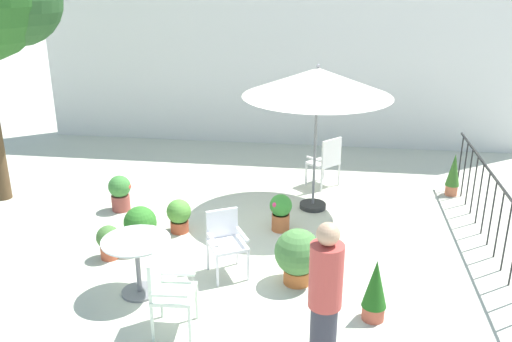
{
  "coord_description": "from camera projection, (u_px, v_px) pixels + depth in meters",
  "views": [
    {
      "loc": [
        1.07,
        -7.22,
        3.81
      ],
      "look_at": [
        0.0,
        0.47,
        0.94
      ],
      "focal_mm": 38.75,
      "sensor_mm": 36.0,
      "label": 1
    }
  ],
  "objects": [
    {
      "name": "potted_plant_5",
      "position": [
        298.0,
        254.0,
        6.96
      ],
      "size": [
        0.59,
        0.59,
        0.74
      ],
      "color": "#BF622E",
      "rests_on": "ground"
    },
    {
      "name": "cafe_table_0",
      "position": [
        137.0,
        256.0,
        6.7
      ],
      "size": [
        0.83,
        0.83,
        0.74
      ],
      "color": "silver",
      "rests_on": "ground"
    },
    {
      "name": "potted_plant_0",
      "position": [
        141.0,
        226.0,
        7.84
      ],
      "size": [
        0.47,
        0.47,
        0.65
      ],
      "color": "#9D5538",
      "rests_on": "ground"
    },
    {
      "name": "standing_person",
      "position": [
        325.0,
        301.0,
        5.2
      ],
      "size": [
        0.4,
        0.4,
        1.67
      ],
      "color": "#33333D",
      "rests_on": "ground"
    },
    {
      "name": "patio_chair_2",
      "position": [
        327.0,
        159.0,
        10.02
      ],
      "size": [
        0.65,
        0.66,
        0.94
      ],
      "color": "silver",
      "rests_on": "ground"
    },
    {
      "name": "potted_plant_7",
      "position": [
        453.0,
        174.0,
        9.69
      ],
      "size": [
        0.24,
        0.24,
        0.77
      ],
      "color": "#C76D4A",
      "rests_on": "ground"
    },
    {
      "name": "potted_plant_1",
      "position": [
        120.0,
        192.0,
        9.11
      ],
      "size": [
        0.37,
        0.37,
        0.6
      ],
      "color": "brown",
      "rests_on": "ground"
    },
    {
      "name": "potted_plant_2",
      "position": [
        281.0,
        211.0,
        8.41
      ],
      "size": [
        0.34,
        0.34,
        0.58
      ],
      "color": "#B15C33",
      "rests_on": "ground"
    },
    {
      "name": "ground_plane",
      "position": [
        252.0,
        241.0,
        8.17
      ],
      "size": [
        60.0,
        60.0,
        0.0
      ],
      "primitive_type": "plane",
      "color": "beige"
    },
    {
      "name": "patio_umbrella_0",
      "position": [
        318.0,
        83.0,
        8.56
      ],
      "size": [
        2.37,
        2.37,
        2.42
      ],
      "color": "#2D2D2D",
      "rests_on": "ground"
    },
    {
      "name": "villa_facade",
      "position": [
        285.0,
        25.0,
        11.88
      ],
      "size": [
        10.9,
        0.3,
        5.25
      ],
      "primitive_type": "cube",
      "color": "silver",
      "rests_on": "ground"
    },
    {
      "name": "terrace_railing",
      "position": [
        501.0,
        213.0,
        7.49
      ],
      "size": [
        0.03,
        5.51,
        1.01
      ],
      "color": "black",
      "rests_on": "ground"
    },
    {
      "name": "patio_chair_0",
      "position": [
        225.0,
        238.0,
        7.18
      ],
      "size": [
        0.62,
        0.63,
        0.85
      ],
      "color": "white",
      "rests_on": "ground"
    },
    {
      "name": "patio_chair_1",
      "position": [
        166.0,
        288.0,
        6.01
      ],
      "size": [
        0.48,
        0.5,
        0.91
      ],
      "color": "silver",
      "rests_on": "ground"
    },
    {
      "name": "potted_plant_4",
      "position": [
        109.0,
        241.0,
        7.61
      ],
      "size": [
        0.33,
        0.33,
        0.48
      ],
      "color": "#BD5537",
      "rests_on": "ground"
    },
    {
      "name": "potted_plant_8",
      "position": [
        375.0,
        289.0,
        6.24
      ],
      "size": [
        0.29,
        0.29,
        0.76
      ],
      "color": "#BE5740",
      "rests_on": "ground"
    },
    {
      "name": "potted_plant_3",
      "position": [
        179.0,
        215.0,
        8.37
      ],
      "size": [
        0.37,
        0.37,
        0.52
      ],
      "color": "#A9492E",
      "rests_on": "ground"
    }
  ]
}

